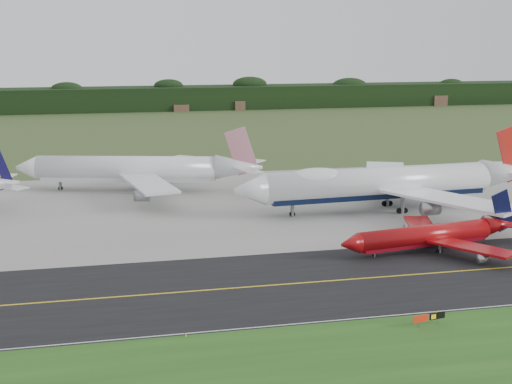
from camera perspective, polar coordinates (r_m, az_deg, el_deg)
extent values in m
plane|color=#375025|center=(118.36, 6.80, -6.34)|extent=(600.00, 600.00, 0.00)
cube|color=#225017|center=(88.49, 14.43, -13.29)|extent=(400.00, 30.00, 0.01)
cube|color=black|center=(114.80, 7.46, -6.95)|extent=(400.00, 32.00, 0.02)
cube|color=gray|center=(165.52, 1.03, -0.86)|extent=(400.00, 78.00, 0.01)
cube|color=yellow|center=(114.79, 7.46, -6.94)|extent=(400.00, 0.40, 0.00)
cube|color=silver|center=(101.31, 10.46, -9.71)|extent=(400.00, 0.25, 0.00)
cube|color=black|center=(383.91, -6.81, 7.47)|extent=(700.00, 24.00, 12.00)
cylinder|color=white|center=(158.69, 9.76, 0.77)|extent=(52.58, 9.73, 6.64)
cube|color=black|center=(159.13, 9.73, 0.01)|extent=(49.87, 7.92, 2.32)
cone|color=white|center=(148.56, -0.54, 0.16)|extent=(6.92, 7.01, 6.64)
cone|color=white|center=(175.25, 19.57, 1.48)|extent=(14.16, 7.45, 6.64)
ellipsoid|color=white|center=(152.67, 4.81, 1.15)|extent=(13.85, 6.44, 4.23)
cube|color=white|center=(150.47, 15.28, -0.58)|extent=(22.37, 30.51, 0.57)
cube|color=white|center=(175.87, 10.35, 1.48)|extent=(19.66, 30.98, 0.57)
cylinder|color=gray|center=(149.38, 13.77, -1.30)|extent=(3.78, 3.00, 2.79)
cylinder|color=gray|center=(173.91, 9.21, 0.79)|extent=(3.78, 3.00, 2.79)
cylinder|color=gray|center=(141.94, 18.43, -2.29)|extent=(3.78, 3.00, 2.79)
cylinder|color=gray|center=(187.85, 9.23, 1.64)|extent=(3.78, 3.00, 2.79)
cylinder|color=black|center=(152.61, 2.92, -1.78)|extent=(1.22, 0.61, 1.19)
cylinder|color=slate|center=(158.23, 11.63, -0.90)|extent=(0.98, 0.98, 4.44)
cylinder|color=black|center=(158.60, 11.61, -1.47)|extent=(1.23, 0.67, 1.19)
cylinder|color=slate|center=(164.57, 10.47, -0.35)|extent=(0.98, 0.98, 4.44)
cylinder|color=black|center=(164.93, 10.45, -0.90)|extent=(1.23, 0.67, 1.19)
cylinder|color=#9A0B0E|center=(131.19, 13.28, -3.39)|extent=(26.80, 7.74, 3.59)
cube|color=maroon|center=(131.51, 13.26, -3.88)|extent=(25.35, 6.64, 1.26)
cone|color=#9A0B0E|center=(123.50, 7.55, -4.14)|extent=(3.85, 4.07, 3.59)
cone|color=#9A0B0E|center=(141.16, 18.91, -2.51)|extent=(7.49, 4.66, 3.59)
cube|color=#9A0B0E|center=(128.32, 16.82, -4.24)|extent=(12.26, 14.94, 0.40)
cube|color=#9A0B0E|center=(139.73, 13.09, -2.69)|extent=(8.67, 15.54, 0.40)
cube|color=black|center=(140.84, 19.14, -1.42)|extent=(5.65, 1.18, 8.18)
cylinder|color=gray|center=(125.82, 17.69, -5.09)|extent=(2.18, 1.80, 1.51)
cylinder|color=gray|center=(142.65, 12.18, -2.74)|extent=(2.18, 1.80, 1.51)
cylinder|color=black|center=(126.60, 9.45, -5.02)|extent=(0.68, 0.39, 0.65)
cylinder|color=slate|center=(131.39, 14.49, -4.34)|extent=(0.58, 0.58, 1.85)
cylinder|color=black|center=(131.56, 14.48, -4.59)|extent=(0.69, 0.42, 0.65)
cylinder|color=slate|center=(134.47, 13.51, -3.90)|extent=(0.58, 0.58, 1.85)
cylinder|color=black|center=(134.63, 13.50, -4.15)|extent=(0.69, 0.42, 0.65)
cylinder|color=silver|center=(179.98, -10.33, 1.88)|extent=(44.50, 16.90, 6.16)
cube|color=silver|center=(180.35, -10.30, 1.25)|extent=(41.97, 14.86, 2.16)
cone|color=silver|center=(186.84, -17.83, 1.86)|extent=(6.89, 7.34, 6.16)
cone|color=silver|center=(176.14, -1.38, 2.00)|extent=(12.86, 8.85, 6.16)
cube|color=silver|center=(166.44, -8.60, 0.72)|extent=(12.60, 26.45, 0.55)
cube|color=silver|center=(191.03, -7.25, 2.24)|extent=(22.28, 24.73, 0.55)
cube|color=#A90C39|center=(175.44, -1.16, 3.28)|extent=(8.35, 2.57, 12.25)
cylinder|color=gray|center=(161.02, -9.10, -0.30)|extent=(3.90, 3.34, 2.59)
cylinder|color=gray|center=(197.29, -7.06, 2.07)|extent=(3.90, 3.34, 2.59)
cylinder|color=black|center=(185.24, -15.37, 0.29)|extent=(1.20, 0.76, 1.11)
cylinder|color=slate|center=(176.73, -9.38, 0.47)|extent=(1.05, 1.05, 3.89)
cylinder|color=black|center=(177.02, -9.37, 0.03)|extent=(1.21, 0.81, 1.11)
cylinder|color=slate|center=(183.24, -8.98, 0.90)|extent=(1.05, 1.05, 3.89)
cylinder|color=black|center=(183.52, -8.96, 0.48)|extent=(1.21, 0.81, 1.11)
cylinder|color=slate|center=(98.32, 12.88, -10.32)|extent=(0.12, 0.12, 0.72)
cylinder|color=slate|center=(100.04, 14.34, -9.99)|extent=(0.12, 0.12, 0.72)
cube|color=maroon|center=(98.18, 13.05, -9.84)|extent=(2.26, 0.58, 0.92)
cube|color=black|center=(99.27, 13.98, -9.64)|extent=(1.04, 0.36, 0.92)
cube|color=black|center=(99.97, 14.56, -9.51)|extent=(1.24, 0.40, 0.92)
cylinder|color=yellow|center=(93.58, -5.63, -11.32)|extent=(0.16, 0.16, 0.50)
cylinder|color=yellow|center=(103.11, 14.22, -9.36)|extent=(0.16, 0.16, 0.50)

